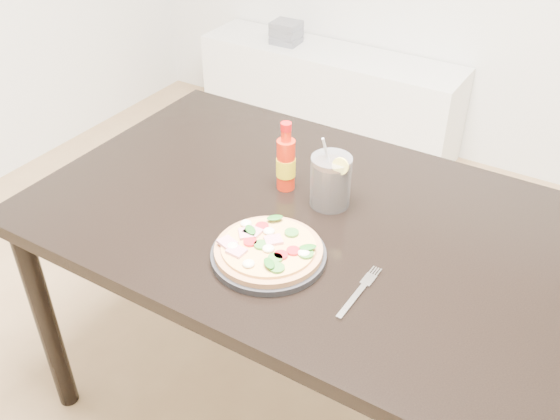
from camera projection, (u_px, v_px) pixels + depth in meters
The scene contains 8 objects.
dining_table at pixel (304, 238), 1.64m from camera, with size 1.40×0.90×0.75m.
plate at pixel (269, 255), 1.44m from camera, with size 0.27×0.27×0.02m, color black.
pizza at pixel (268, 248), 1.43m from camera, with size 0.25×0.25×0.03m.
hot_sauce_bottle at pixel (286, 163), 1.65m from camera, with size 0.05×0.05×0.20m.
cola_cup at pixel (331, 182), 1.59m from camera, with size 0.11×0.11×0.20m.
fork at pixel (360, 290), 1.35m from camera, with size 0.02×0.19×0.00m.
media_console at pixel (328, 96), 3.32m from camera, with size 1.40×0.34×0.50m, color white.
cd_stack at pixel (286, 33), 3.24m from camera, with size 0.14×0.12×0.11m.
Camera 1 is at (0.58, -0.67, 1.68)m, focal length 40.00 mm.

